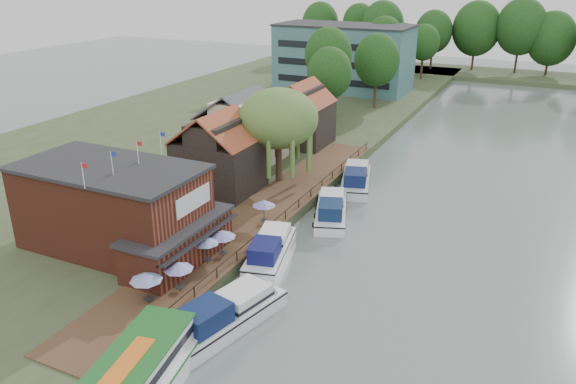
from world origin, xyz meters
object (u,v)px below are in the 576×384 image
at_px(cottage_c, 302,113).
at_px(willow, 279,136).
at_px(cruiser_1, 270,246).
at_px(cruiser_2, 331,207).
at_px(umbrella_1, 179,277).
at_px(cruiser_3, 356,176).
at_px(umbrella_2, 206,250).
at_px(pub, 131,211).
at_px(cottage_a, 219,152).
at_px(cottage_b, 242,126).
at_px(hotel_block, 344,57).
at_px(umbrella_4, 264,212).
at_px(cruiser_0, 227,310).
at_px(umbrella_3, 222,244).
at_px(umbrella_0, 147,288).

xyz_separation_m(cottage_c, willow, (3.50, -14.00, 0.96)).
distance_m(cruiser_1, cruiser_2, 10.17).
height_order(umbrella_1, cruiser_2, umbrella_1).
relative_size(cottage_c, umbrella_1, 3.58).
distance_m(cruiser_2, cruiser_3, 9.31).
bearing_deg(umbrella_2, umbrella_1, -83.15).
height_order(pub, cottage_a, cottage_a).
relative_size(cottage_b, umbrella_1, 4.04).
bearing_deg(cruiser_2, umbrella_1, -122.15).
height_order(pub, hotel_block, hotel_block).
bearing_deg(pub, cruiser_2, 52.77).
bearing_deg(umbrella_4, cruiser_3, 76.86).
distance_m(cottage_a, cruiser_3, 15.85).
bearing_deg(cottage_a, umbrella_2, -61.74).
bearing_deg(cruiser_3, cruiser_0, -104.35).
xyz_separation_m(cottage_a, umbrella_3, (8.30, -12.92, -2.96)).
bearing_deg(cottage_b, cruiser_2, -31.79).
xyz_separation_m(cottage_c, umbrella_1, (7.26, -37.75, -2.96)).
bearing_deg(cottage_a, hotel_block, 97.13).
xyz_separation_m(hotel_block, willow, (11.50, -51.00, -0.94)).
distance_m(cottage_c, umbrella_4, 26.05).
bearing_deg(hotel_block, umbrella_3, -77.49).
bearing_deg(umbrella_3, cruiser_3, 80.71).
xyz_separation_m(umbrella_2, umbrella_3, (0.56, 1.48, 0.00)).
bearing_deg(umbrella_4, umbrella_1, -90.53).
xyz_separation_m(umbrella_1, cruiser_3, (3.72, 28.35, -1.00)).
distance_m(cottage_b, cottage_c, 9.85).
bearing_deg(hotel_block, umbrella_1, -78.46).
xyz_separation_m(cottage_c, cruiser_2, (11.63, -18.69, -4.03)).
relative_size(pub, cruiser_2, 1.99).
relative_size(cottage_a, cottage_b, 0.90).
bearing_deg(umbrella_2, cottage_a, 118.26).
bearing_deg(umbrella_0, cottage_c, 98.76).
bearing_deg(umbrella_2, hotel_block, 101.83).
distance_m(umbrella_3, cruiser_2, 13.97).
relative_size(hotel_block, cottage_c, 2.99).
height_order(umbrella_3, cruiser_1, umbrella_3).
distance_m(hotel_block, cottage_b, 46.21).
distance_m(cottage_a, umbrella_0, 22.38).
bearing_deg(umbrella_1, umbrella_3, 89.68).
height_order(cottage_c, umbrella_1, cottage_c).
xyz_separation_m(umbrella_4, cruiser_0, (4.46, -13.87, -0.97)).
xyz_separation_m(cottage_a, umbrella_2, (7.74, -14.40, -2.96)).
bearing_deg(cruiser_0, cottage_a, 136.44).
bearing_deg(cottage_b, cruiser_3, -1.54).
height_order(umbrella_2, cruiser_1, umbrella_2).
bearing_deg(umbrella_2, cruiser_0, -45.96).
xyz_separation_m(cottage_b, cruiser_3, (14.98, -0.40, -3.96)).
distance_m(umbrella_2, cruiser_1, 5.81).
height_order(cottage_b, willow, willow).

